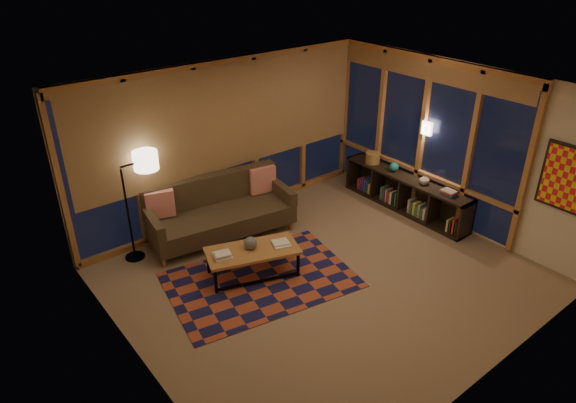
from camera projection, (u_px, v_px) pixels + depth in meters
floor at (324, 277)px, 7.40m from camera, size 5.50×5.00×0.01m
ceiling at (332, 93)px, 6.15m from camera, size 5.50×5.00×0.01m
walls at (328, 194)px, 6.78m from camera, size 5.51×5.01×2.70m
window_wall_back at (228, 142)px, 8.46m from camera, size 5.30×0.16×2.60m
window_wall_right at (421, 136)px, 8.67m from camera, size 0.16×3.70×2.60m
wall_art at (568, 179)px, 6.94m from camera, size 0.06×0.74×0.94m
wall_sconce at (427, 128)px, 8.44m from camera, size 0.12×0.18×0.22m
sofa at (220, 211)px, 8.19m from camera, size 2.41×1.27×0.94m
pillow_left at (160, 205)px, 7.89m from camera, size 0.46×0.28×0.44m
pillow_right at (262, 180)px, 8.66m from camera, size 0.47×0.23×0.45m
area_rug at (261, 280)px, 7.33m from camera, size 2.83×2.14×0.01m
coffee_table at (253, 262)px, 7.35m from camera, size 1.43×0.99×0.44m
book_stack_a at (222, 255)px, 7.07m from camera, size 0.28×0.25×0.07m
book_stack_b at (281, 243)px, 7.35m from camera, size 0.31×0.28×0.05m
ceramic_pot at (251, 243)px, 7.24m from camera, size 0.21×0.21×0.19m
floor_lamp at (127, 210)px, 7.47m from camera, size 0.56×0.37×1.65m
bookshelf at (405, 193)px, 9.07m from camera, size 0.40×2.55×0.64m
basket at (373, 158)px, 9.42m from camera, size 0.27×0.27×0.20m
teal_bowl at (394, 167)px, 9.09m from camera, size 0.20×0.20×0.17m
vase at (425, 179)px, 8.63m from camera, size 0.20×0.20×0.18m
shelf_book_stack at (449, 193)px, 8.31m from camera, size 0.18×0.24×0.06m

